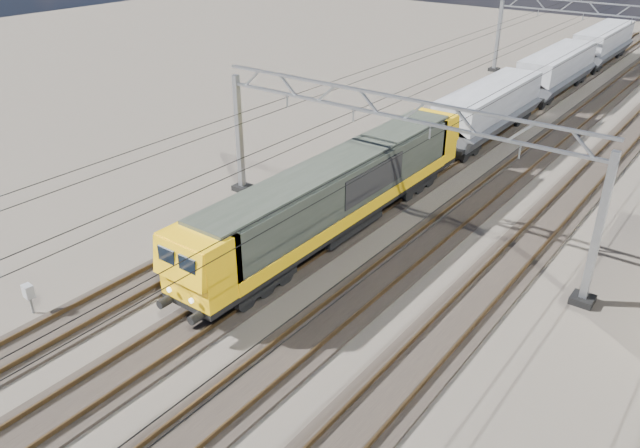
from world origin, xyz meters
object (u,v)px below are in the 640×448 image
Objects in this scene: catenary_gantry_far at (602,42)px; hopper_wagon_third at (603,42)px; hopper_wagon_lead at (489,107)px; trackside_cabinet at (28,292)px; catenary_gantry_mid at (388,163)px; hopper_wagon_mid at (557,69)px; locomotive at (340,190)px.

catenary_gantry_far reaches higher than hopper_wagon_third.
hopper_wagon_lead is 9.95× the size of trackside_cabinet.
trackside_cabinet is (-7.88, -49.92, -2.91)m from catenary_gantry_far.
trackside_cabinet is at bearing -119.51° from catenary_gantry_mid.
catenary_gantry_mid is at bearing -83.16° from hopper_wagon_lead.
catenary_gantry_far is 1.53× the size of hopper_wagon_lead.
catenary_gantry_mid reaches higher than trackside_cabinet.
hopper_wagon_mid is at bearing -111.35° from catenary_gantry_far.
catenary_gantry_far is at bearing 84.09° from hopper_wagon_lead.
catenary_gantry_mid is 1.53× the size of hopper_wagon_lead.
trackside_cabinet is (-5.88, -30.60, -1.24)m from hopper_wagon_lead.
hopper_wagon_mid is at bearing 87.47° from trackside_cabinet.
trackside_cabinet is (-7.88, -13.92, -2.91)m from catenary_gantry_mid.
catenary_gantry_mid reaches higher than hopper_wagon_lead.
catenary_gantry_far is at bearing 86.91° from locomotive.
locomotive reaches higher than hopper_wagon_mid.
catenary_gantry_mid is at bearing -86.29° from hopper_wagon_mid.
locomotive is at bearing -90.00° from hopper_wagon_lead.
hopper_wagon_lead is at bearing 84.08° from trackside_cabinet.
hopper_wagon_third is at bearing 90.00° from locomotive.
locomotive is at bearing 70.46° from trackside_cabinet.
hopper_wagon_third is 59.30m from trackside_cabinet.
catenary_gantry_far is at bearing 90.00° from catenary_gantry_mid.
catenary_gantry_mid reaches higher than hopper_wagon_third.
hopper_wagon_lead is (-0.00, 17.70, -0.09)m from locomotive.
locomotive is 16.16× the size of trackside_cabinet.
hopper_wagon_lead is at bearing -95.91° from catenary_gantry_far.
hopper_wagon_lead is 1.00× the size of hopper_wagon_third.
hopper_wagon_third is 9.95× the size of trackside_cabinet.
hopper_wagon_mid is 45.20m from trackside_cabinet.
hopper_wagon_lead is 14.20m from hopper_wagon_mid.
hopper_wagon_third is at bearing 102.42° from catenary_gantry_far.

